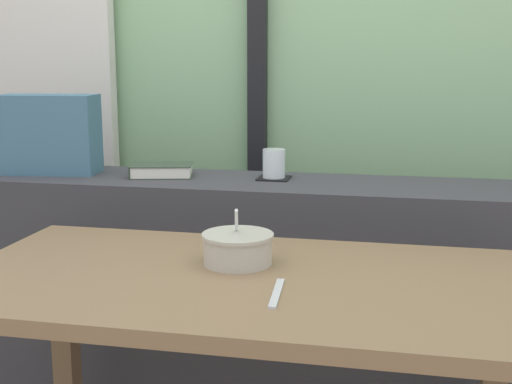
{
  "coord_description": "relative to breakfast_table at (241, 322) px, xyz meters",
  "views": [
    {
      "loc": [
        0.4,
        -1.5,
        1.2
      ],
      "look_at": [
        -0.01,
        0.45,
        0.81
      ],
      "focal_mm": 47.55,
      "sensor_mm": 36.0,
      "label": 1
    }
  ],
  "objects": [
    {
      "name": "outdoor_backdrop",
      "position": [
        -0.08,
        1.27,
        0.78
      ],
      "size": [
        4.8,
        0.08,
        2.8
      ],
      "primitive_type": "cube",
      "color": "#8EBC89",
      "rests_on": "ground"
    },
    {
      "name": "coaster_square",
      "position": [
        -0.05,
        0.69,
        0.21
      ],
      "size": [
        0.1,
        0.1,
        0.0
      ],
      "primitive_type": "cube",
      "color": "black",
      "rests_on": "dark_console_ledge"
    },
    {
      "name": "curtain_left_panel",
      "position": [
        -1.08,
        1.17,
        0.63
      ],
      "size": [
        0.56,
        0.06,
        2.5
      ],
      "primitive_type": "cube",
      "color": "silver",
      "rests_on": "ground"
    },
    {
      "name": "dark_console_ledge",
      "position": [
        -0.08,
        0.65,
        -0.21
      ],
      "size": [
        2.8,
        0.37,
        0.83
      ],
      "primitive_type": "cube",
      "color": "#38383D",
      "rests_on": "ground"
    },
    {
      "name": "juice_glass",
      "position": [
        -0.05,
        0.69,
        0.25
      ],
      "size": [
        0.07,
        0.07,
        0.09
      ],
      "color": "white",
      "rests_on": "coaster_square"
    },
    {
      "name": "window_divider_post",
      "position": [
        -0.21,
        1.2,
        0.68
      ],
      "size": [
        0.07,
        0.05,
        2.6
      ],
      "primitive_type": "cube",
      "color": "black",
      "rests_on": "ground"
    },
    {
      "name": "throw_pillow",
      "position": [
        -0.8,
        0.65,
        0.33
      ],
      "size": [
        0.33,
        0.18,
        0.26
      ],
      "primitive_type": "cube",
      "rotation": [
        0.0,
        0.0,
        0.12
      ],
      "color": "#426B84",
      "rests_on": "dark_console_ledge"
    },
    {
      "name": "soup_bowl",
      "position": [
        -0.03,
        0.08,
        0.14
      ],
      "size": [
        0.17,
        0.17,
        0.14
      ],
      "color": "#BCB7A8",
      "rests_on": "breakfast_table"
    },
    {
      "name": "fork_utensil",
      "position": [
        0.1,
        -0.11,
        0.11
      ],
      "size": [
        0.03,
        0.17,
        0.01
      ],
      "primitive_type": "cube",
      "rotation": [
        0.0,
        0.0,
        0.07
      ],
      "color": "silver",
      "rests_on": "breakfast_table"
    },
    {
      "name": "breakfast_table",
      "position": [
        0.0,
        0.0,
        0.0
      ],
      "size": [
        1.28,
        0.68,
        0.73
      ],
      "color": "brown",
      "rests_on": "ground"
    },
    {
      "name": "closed_book",
      "position": [
        -0.42,
        0.67,
        0.22
      ],
      "size": [
        0.22,
        0.18,
        0.04
      ],
      "color": "#334233",
      "rests_on": "dark_console_ledge"
    }
  ]
}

